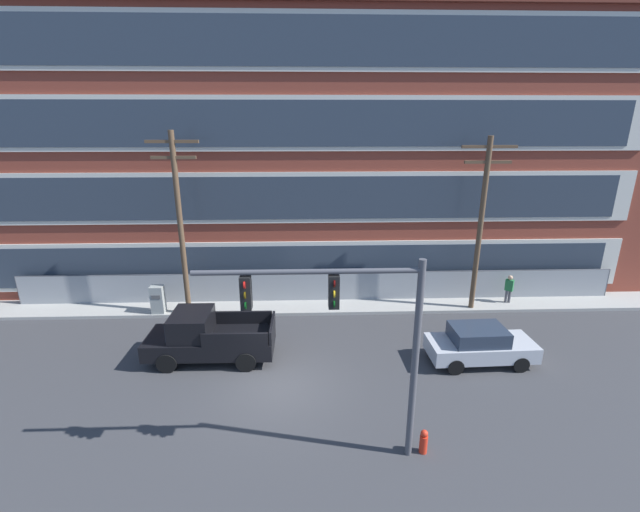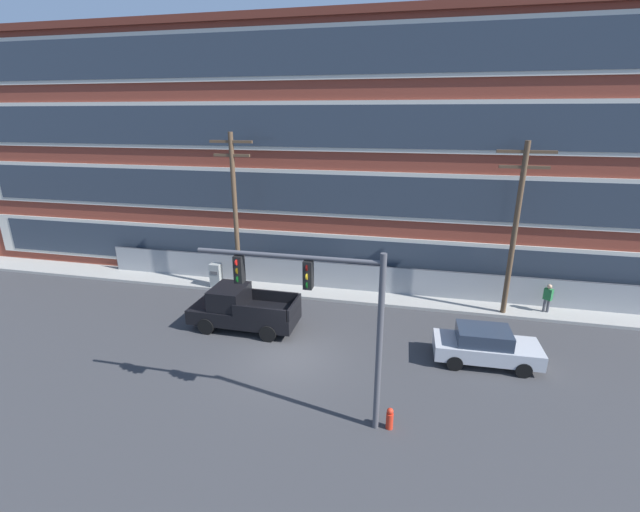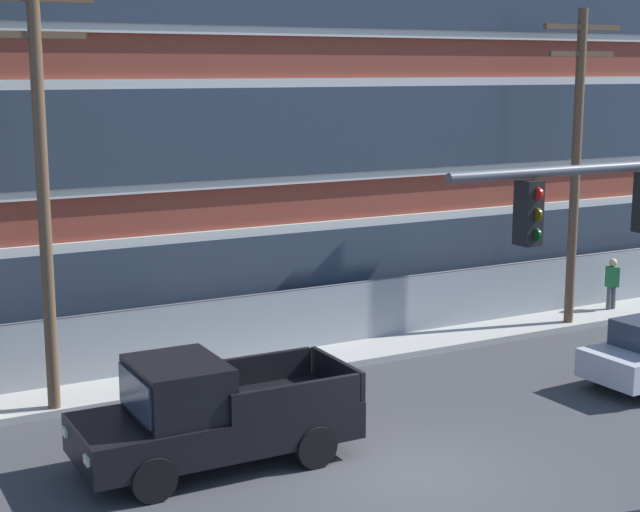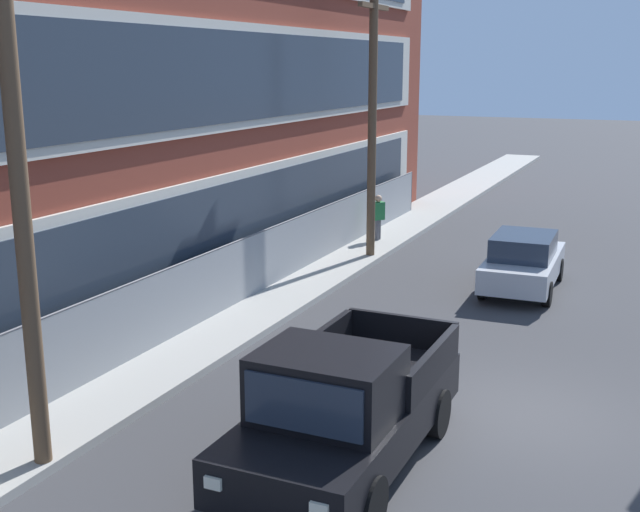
% 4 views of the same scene
% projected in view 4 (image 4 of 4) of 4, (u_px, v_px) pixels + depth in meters
% --- Properties ---
extents(ground_plane, '(160.00, 160.00, 0.00)m').
position_uv_depth(ground_plane, '(520.00, 414.00, 14.00)').
color(ground_plane, '#38383A').
extents(sidewalk_building_side, '(80.00, 2.15, 0.16)m').
position_uv_depth(sidewalk_building_side, '(179.00, 353.00, 16.77)').
color(sidewalk_building_side, '#9E9B93').
rests_on(sidewalk_building_side, ground).
extents(chain_link_fence, '(31.76, 0.06, 1.74)m').
position_uv_depth(chain_link_fence, '(200.00, 292.00, 18.34)').
color(chain_link_fence, gray).
rests_on(chain_link_fence, ground).
extents(pickup_truck_black, '(5.23, 2.22, 2.08)m').
position_uv_depth(pickup_truck_black, '(343.00, 410.00, 11.89)').
color(pickup_truck_black, black).
rests_on(pickup_truck_black, ground).
extents(sedan_silver, '(4.28, 1.91, 1.56)m').
position_uv_depth(sedan_silver, '(523.00, 261.00, 21.51)').
color(sedan_silver, '#B2B5BA').
rests_on(sedan_silver, ground).
extents(utility_pole_near_corner, '(2.38, 0.26, 9.06)m').
position_uv_depth(utility_pole_near_corner, '(15.00, 138.00, 10.92)').
color(utility_pole_near_corner, brown).
rests_on(utility_pole_near_corner, ground).
extents(utility_pole_midblock, '(2.62, 0.26, 8.79)m').
position_uv_depth(utility_pole_midblock, '(373.00, 101.00, 23.91)').
color(utility_pole_midblock, brown).
rests_on(utility_pole_midblock, ground).
extents(pedestrian_near_cabinet, '(0.46, 0.44, 1.69)m').
position_uv_depth(pedestrian_near_cabinet, '(378.00, 216.00, 26.96)').
color(pedestrian_near_cabinet, '#4C4C51').
rests_on(pedestrian_near_cabinet, ground).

